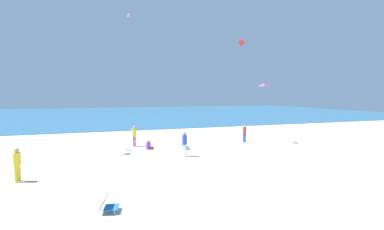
# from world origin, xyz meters

# --- Properties ---
(ground_plane) EXTENTS (120.00, 120.00, 0.00)m
(ground_plane) POSITION_xyz_m (0.00, 10.00, 0.00)
(ground_plane) COLOR beige
(ocean_water) EXTENTS (120.00, 60.00, 0.05)m
(ocean_water) POSITION_xyz_m (0.00, 53.66, 0.03)
(ocean_water) COLOR teal
(ocean_water) RESTS_ON ground_plane
(beach_chair_far_left) EXTENTS (0.79, 0.72, 0.61)m
(beach_chair_far_left) POSITION_xyz_m (1.22, 11.42, 0.28)
(beach_chair_far_left) COLOR #2370B2
(beach_chair_far_left) RESTS_ON ground_plane
(beach_chair_far_right) EXTENTS (0.81, 0.81, 0.53)m
(beach_chair_far_right) POSITION_xyz_m (-3.34, 11.06, 0.26)
(beach_chair_far_right) COLOR white
(beach_chair_far_right) RESTS_ON ground_plane
(beach_chair_mid_beach) EXTENTS (0.76, 0.71, 0.62)m
(beach_chair_mid_beach) POSITION_xyz_m (-4.65, 1.40, 0.28)
(beach_chair_mid_beach) COLOR #2370B2
(beach_chair_mid_beach) RESTS_ON ground_plane
(person_0) EXTENTS (0.46, 0.46, 1.72)m
(person_0) POSITION_xyz_m (-8.95, 6.38, 0.99)
(person_0) COLOR yellow
(person_0) RESTS_ON ground_plane
(person_1) EXTENTS (0.40, 0.40, 1.59)m
(person_1) POSITION_xyz_m (7.37, 12.67, 0.92)
(person_1) COLOR blue
(person_1) RESTS_ON ground_plane
(person_2) EXTENTS (0.47, 0.47, 1.76)m
(person_2) POSITION_xyz_m (-2.51, 13.69, 1.01)
(person_2) COLOR #D8599E
(person_2) RESTS_ON ground_plane
(person_3) EXTENTS (0.69, 0.60, 0.77)m
(person_3) POSITION_xyz_m (-1.51, 12.21, 0.29)
(person_3) COLOR purple
(person_3) RESTS_ON ground_plane
(person_4) EXTENTS (0.38, 0.38, 1.75)m
(person_4) POSITION_xyz_m (0.52, 8.92, 1.01)
(person_4) COLOR white
(person_4) RESTS_ON ground_plane
(kite_red) EXTENTS (0.74, 0.31, 1.22)m
(kite_red) POSITION_xyz_m (8.90, 16.31, 9.81)
(kite_red) COLOR red
(kite_pink) EXTENTS (0.45, 0.61, 1.37)m
(kite_pink) POSITION_xyz_m (-1.90, 24.16, 13.91)
(kite_pink) COLOR pink
(kite_magenta) EXTENTS (0.86, 0.74, 1.19)m
(kite_magenta) POSITION_xyz_m (8.77, 11.83, 5.25)
(kite_magenta) COLOR #DB3DA8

